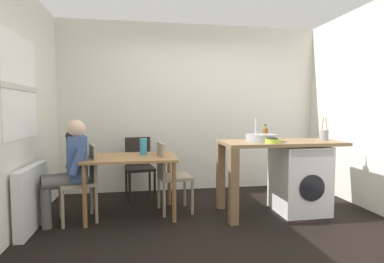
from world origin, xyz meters
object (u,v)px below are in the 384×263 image
at_px(vase, 143,147).
at_px(seated_person, 69,165).
at_px(dining_table, 131,164).
at_px(mixing_bowl, 273,141).
at_px(washing_machine, 299,179).
at_px(bottle_tall_green, 265,133).
at_px(chair_person_seat, 84,178).
at_px(utensil_crock, 324,135).
at_px(chair_opposite, 169,173).
at_px(chair_spare_by_wall, 139,164).

bearing_deg(vase, seated_person, -165.11).
bearing_deg(dining_table, mixing_bowl, -14.05).
bearing_deg(dining_table, washing_machine, -5.89).
height_order(dining_table, vase, vase).
xyz_separation_m(dining_table, bottle_tall_green, (1.76, 0.02, 0.37)).
bearing_deg(seated_person, mixing_bowl, -114.92).
height_order(chair_person_seat, seated_person, seated_person).
height_order(dining_table, utensil_crock, utensil_crock).
relative_size(dining_table, chair_opposite, 1.22).
distance_m(seated_person, mixing_bowl, 2.40).
bearing_deg(dining_table, bottle_tall_green, 0.66).
bearing_deg(bottle_tall_green, washing_machine, -33.19).
distance_m(washing_machine, vase, 2.04).
distance_m(chair_opposite, utensil_crock, 2.08).
bearing_deg(seated_person, bottle_tall_green, -104.51).
distance_m(seated_person, utensil_crock, 3.21).
relative_size(chair_opposite, chair_spare_by_wall, 1.00).
distance_m(bottle_tall_green, utensil_crock, 0.76).
distance_m(chair_opposite, seated_person, 1.20).
bearing_deg(chair_spare_by_wall, seated_person, 38.37).
bearing_deg(chair_person_seat, bottle_tall_green, -105.51).
distance_m(dining_table, chair_person_seat, 0.57).
bearing_deg(bottle_tall_green, utensil_crock, -14.33).
bearing_deg(washing_machine, chair_person_seat, 176.95).
height_order(dining_table, washing_machine, washing_machine).
bearing_deg(chair_spare_by_wall, chair_person_seat, 42.82).
bearing_deg(washing_machine, seated_person, 178.12).
relative_size(chair_person_seat, mixing_bowl, 4.76).
bearing_deg(mixing_bowl, chair_spare_by_wall, 143.01).
bearing_deg(utensil_crock, seated_person, 179.27).
bearing_deg(mixing_bowl, chair_person_seat, 171.28).
bearing_deg(utensil_crock, vase, 173.50).
height_order(dining_table, seated_person, seated_person).
bearing_deg(washing_machine, dining_table, 174.11).
height_order(mixing_bowl, vase, mixing_bowl).
xyz_separation_m(chair_spare_by_wall, seated_person, (-0.79, -0.90, 0.16)).
relative_size(bottle_tall_green, vase, 0.97).
height_order(chair_spare_by_wall, bottle_tall_green, bottle_tall_green).
xyz_separation_m(chair_spare_by_wall, utensil_crock, (2.41, -0.94, 0.48)).
bearing_deg(dining_table, vase, 33.69).
bearing_deg(dining_table, chair_spare_by_wall, 83.61).
bearing_deg(chair_person_seat, vase, -93.71).
xyz_separation_m(dining_table, vase, (0.15, 0.10, 0.20)).
height_order(chair_opposite, utensil_crock, utensil_crock).
bearing_deg(seated_person, chair_opposite, -99.87).
xyz_separation_m(dining_table, mixing_bowl, (1.67, -0.42, 0.31)).
xyz_separation_m(chair_person_seat, vase, (0.70, 0.18, 0.34)).
distance_m(dining_table, chair_spare_by_wall, 0.79).
distance_m(dining_table, bottle_tall_green, 1.80).
height_order(chair_opposite, washing_machine, chair_opposite).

